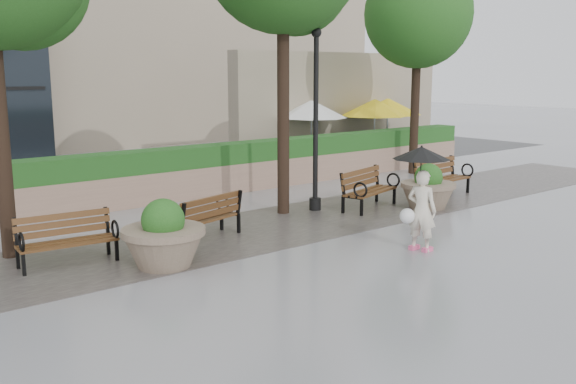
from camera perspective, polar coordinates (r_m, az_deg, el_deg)
ground at (r=11.32m, az=5.47°, el=-6.34°), size 100.00×100.00×0.00m
cobble_strip at (r=13.53m, az=-3.55°, el=-3.46°), size 28.00×3.20×0.01m
hedge_wall at (r=16.74m, az=-11.64°, el=1.38°), size 24.00×0.80×1.35m
cafe_wall at (r=24.66m, az=4.81°, el=7.60°), size 10.00×0.60×4.00m
cafe_hedge at (r=22.91m, az=7.69°, el=3.42°), size 8.00×0.50×0.90m
asphalt_street at (r=20.43m, az=-16.85°, el=0.91°), size 40.00×7.00×0.00m
bench_1 at (r=11.75m, az=-18.97°, el=-4.92°), size 1.70×0.81×0.88m
bench_2 at (r=12.86m, az=-7.51°, el=-3.07°), size 1.79×1.07×0.91m
bench_3 at (r=15.75m, az=7.24°, el=-0.47°), size 1.89×1.14×0.96m
bench_4 at (r=17.73m, az=13.54°, el=0.59°), size 1.89×0.87×0.99m
planter_left at (r=11.15m, az=-10.98°, el=-4.27°), size 1.42×1.42×1.19m
planter_right at (r=15.99m, az=12.33°, el=0.09°), size 1.33×1.33×1.11m
lamppost at (r=15.23m, az=2.47°, el=5.39°), size 0.28×0.28×4.30m
tree_2 at (r=21.55m, az=11.60°, el=14.85°), size 3.50×3.41×6.80m
patio_umb_white at (r=22.65m, az=2.10°, el=7.34°), size 2.50×2.50×2.30m
patio_umb_yellow_a at (r=23.81m, az=7.72°, el=7.41°), size 2.50×2.50×2.30m
patio_umb_yellow_b at (r=24.54m, az=8.86°, el=7.47°), size 2.50×2.50×2.30m
pedestrian at (r=12.07m, az=11.76°, el=0.34°), size 1.06×1.06×1.95m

